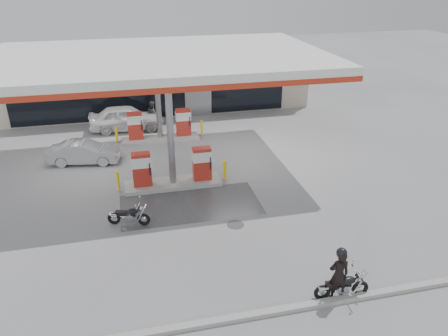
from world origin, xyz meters
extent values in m
plane|color=gray|center=(0.00, 0.00, 0.00)|extent=(90.00, 90.00, 0.00)
cube|color=#4C4C4F|center=(0.50, 0.00, 0.00)|extent=(6.00, 3.00, 0.00)
cylinder|color=#38383A|center=(2.00, -2.00, 0.00)|extent=(0.70, 0.70, 0.01)
cube|color=gray|center=(0.00, -7.00, 0.07)|extent=(28.00, 0.25, 0.15)
cube|color=#AEA691|center=(0.00, 16.00, 2.00)|extent=(22.00, 8.00, 4.00)
cube|color=black|center=(0.00, 11.97, 1.40)|extent=(18.00, 0.10, 2.60)
cube|color=#AE2B15|center=(0.00, 11.90, 3.50)|extent=(22.00, 0.25, 1.00)
cube|color=navy|center=(7.00, 11.85, 3.50)|extent=(3.50, 0.12, 0.80)
cube|color=gray|center=(3.00, 11.93, 1.10)|extent=(1.80, 0.14, 2.20)
cube|color=silver|center=(0.00, 5.00, 5.30)|extent=(16.00, 10.00, 0.60)
cube|color=#AE2B15|center=(0.00, 0.05, 5.12)|extent=(16.00, 0.12, 0.24)
cube|color=#AE2B15|center=(0.00, 9.95, 5.12)|extent=(16.00, 0.12, 0.24)
cylinder|color=gray|center=(0.00, 2.00, 2.59)|extent=(0.32, 0.32, 5.00)
cylinder|color=gray|center=(0.00, 8.00, 2.59)|extent=(0.32, 0.32, 5.00)
cube|color=#9E9E99|center=(0.00, 2.00, 0.09)|extent=(4.50, 1.30, 0.18)
cube|color=#A1261A|center=(-1.40, 2.00, 0.98)|extent=(0.85, 0.48, 1.60)
cube|color=#A1261A|center=(1.40, 2.00, 0.98)|extent=(0.85, 0.48, 1.60)
cube|color=silver|center=(-1.40, 2.00, 1.38)|extent=(0.88, 0.52, 0.50)
cube|color=silver|center=(1.40, 2.00, 1.38)|extent=(0.88, 0.52, 0.50)
cylinder|color=yellow|center=(-2.50, 2.00, 0.54)|extent=(0.14, 0.14, 0.90)
cylinder|color=yellow|center=(2.50, 2.00, 0.54)|extent=(0.14, 0.14, 0.90)
cube|color=#9E9E99|center=(0.00, 8.00, 0.09)|extent=(4.50, 1.30, 0.18)
cube|color=#A1261A|center=(-1.40, 8.00, 0.98)|extent=(0.85, 0.48, 1.60)
cube|color=#A1261A|center=(1.40, 8.00, 0.98)|extent=(0.85, 0.48, 1.60)
cube|color=silver|center=(-1.40, 8.00, 1.38)|extent=(0.88, 0.52, 0.50)
cube|color=silver|center=(1.40, 8.00, 1.38)|extent=(0.88, 0.52, 0.50)
cylinder|color=yellow|center=(-2.50, 8.00, 0.54)|extent=(0.14, 0.14, 0.90)
cylinder|color=yellow|center=(2.50, 8.00, 0.54)|extent=(0.14, 0.14, 0.90)
torus|color=black|center=(4.80, -6.85, 0.27)|extent=(0.55, 0.17, 0.54)
torus|color=black|center=(3.55, -6.75, 0.27)|extent=(0.55, 0.17, 0.54)
cube|color=gray|center=(4.21, -6.80, 0.34)|extent=(0.38, 0.24, 0.27)
cube|color=black|center=(4.07, -6.79, 0.43)|extent=(0.82, 0.15, 0.07)
ellipsoid|color=black|center=(4.34, -6.81, 0.63)|extent=(0.53, 0.33, 0.25)
cube|color=black|center=(3.89, -6.78, 0.58)|extent=(0.51, 0.25, 0.09)
cylinder|color=silver|center=(4.62, -6.83, 0.90)|extent=(0.08, 0.69, 0.03)
sphere|color=silver|center=(4.72, -6.84, 0.80)|extent=(0.16, 0.16, 0.16)
cylinder|color=silver|center=(3.77, -6.64, 0.25)|extent=(0.82, 0.13, 0.07)
imported|color=black|center=(4.01, -6.79, 0.88)|extent=(0.68, 0.48, 1.76)
torus|color=black|center=(-1.57, -1.17, 0.26)|extent=(0.54, 0.27, 0.53)
torus|color=black|center=(-2.73, -0.83, 0.26)|extent=(0.54, 0.27, 0.53)
cube|color=gray|center=(-2.12, -1.01, 0.33)|extent=(0.40, 0.30, 0.26)
cube|color=black|center=(-2.24, -0.98, 0.42)|extent=(0.78, 0.31, 0.07)
ellipsoid|color=black|center=(-1.99, -1.05, 0.61)|extent=(0.55, 0.41, 0.25)
cube|color=black|center=(-2.41, -0.93, 0.56)|extent=(0.52, 0.34, 0.09)
cylinder|color=silver|center=(-1.74, -1.12, 0.88)|extent=(0.22, 0.65, 0.03)
sphere|color=silver|center=(-1.64, -1.15, 0.77)|extent=(0.16, 0.16, 0.16)
cylinder|color=silver|center=(-2.50, -0.77, 0.25)|extent=(0.78, 0.29, 0.07)
imported|color=silver|center=(-1.87, 10.20, 0.77)|extent=(4.59, 1.94, 1.55)
imported|color=#4D4D51|center=(-0.20, 10.55, 0.81)|extent=(0.78, 0.91, 1.61)
imported|color=#979A9F|center=(-4.16, 5.60, 0.59)|extent=(3.74, 1.81, 1.18)
imported|color=#151546|center=(-4.50, 14.00, 0.66)|extent=(4.82, 2.61, 1.33)
camera|label=1|loc=(-1.84, -16.37, 9.57)|focal=35.00mm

